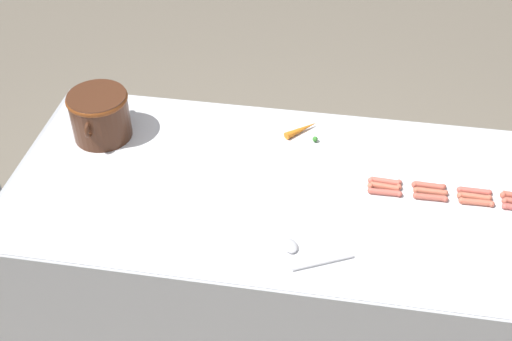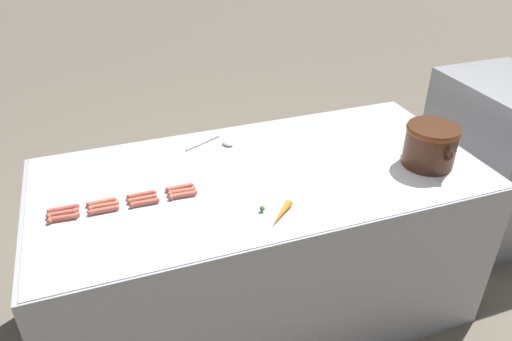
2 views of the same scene
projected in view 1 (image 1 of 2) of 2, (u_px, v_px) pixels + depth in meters
ground_plane at (277, 323)px, 3.06m from camera, size 20.00×20.00×0.00m
griddle_counter at (279, 262)px, 2.77m from camera, size 1.02×2.12×0.88m
hot_dog_1 at (477, 202)px, 2.39m from camera, size 0.03×0.13×0.02m
hot_dog_2 at (430, 197)px, 2.41m from camera, size 0.03×0.13×0.02m
hot_dog_3 at (385, 192)px, 2.44m from camera, size 0.03×0.13×0.02m
hot_dog_5 at (474, 197)px, 2.42m from camera, size 0.03×0.13×0.02m
hot_dog_6 at (431, 191)px, 2.44m from camera, size 0.03×0.13×0.02m
hot_dog_7 at (385, 186)px, 2.46m from camera, size 0.03×0.13×0.02m
hot_dog_9 at (474, 191)px, 2.44m from camera, size 0.03×0.13×0.02m
hot_dog_10 at (429, 186)px, 2.46m from camera, size 0.03×0.13×0.02m
hot_dog_11 at (385, 181)px, 2.48m from camera, size 0.03×0.13×0.02m
bean_pot at (100, 113)px, 2.65m from camera, size 0.31×0.25×0.20m
serving_spoon at (301, 251)px, 2.22m from camera, size 0.15×0.26×0.02m
carrot at (303, 130)px, 2.72m from camera, size 0.14×0.14×0.03m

